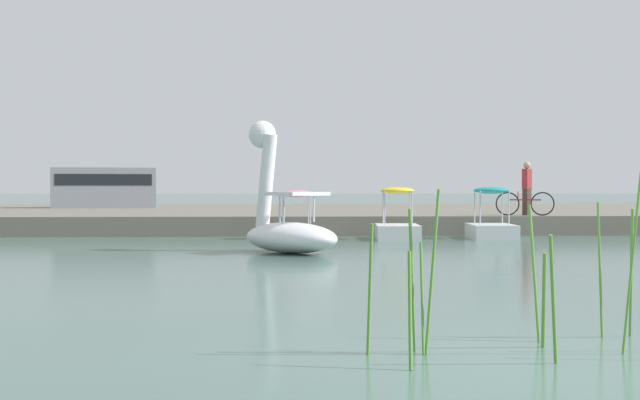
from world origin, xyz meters
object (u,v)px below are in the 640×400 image
object	(u,v)px
person_on_path	(527,187)
swan_boat	(286,222)
pedal_boat_pink	(296,224)
pedal_boat_yellow	(397,225)
parked_van	(104,186)
pedal_boat_teal	(491,224)
bicycle_parked	(525,204)

from	to	relation	value
person_on_path	swan_boat	bearing A→B (deg)	-135.18
swan_boat	pedal_boat_pink	xyz separation A→B (m)	(0.37, 5.30, -0.26)
pedal_boat_yellow	parked_van	size ratio (longest dim) A/B	0.48
pedal_boat_pink	parked_van	xyz separation A→B (m)	(-8.15, 14.57, 1.12)
pedal_boat_teal	bicycle_parked	distance (m)	2.78
swan_boat	parked_van	distance (m)	21.35
parked_van	pedal_boat_teal	bearing A→B (deg)	-46.73
pedal_boat_teal	person_on_path	size ratio (longest dim) A/B	1.29
bicycle_parked	parked_van	size ratio (longest dim) A/B	0.38
bicycle_parked	swan_boat	bearing A→B (deg)	-135.59
pedal_boat_pink	parked_van	size ratio (longest dim) A/B	0.41
parked_van	person_on_path	bearing A→B (deg)	-38.18
pedal_boat_yellow	pedal_boat_pink	distance (m)	2.87
pedal_boat_teal	parked_van	distance (m)	20.11
pedal_boat_teal	bicycle_parked	bearing A→B (deg)	53.70
pedal_boat_pink	person_on_path	distance (m)	7.80
swan_boat	person_on_path	size ratio (longest dim) A/B	1.78
swan_boat	person_on_path	bearing A→B (deg)	44.82
person_on_path	pedal_boat_yellow	bearing A→B (deg)	-149.93
pedal_boat_teal	person_on_path	world-z (taller)	person_on_path
pedal_boat_teal	swan_boat	bearing A→B (deg)	-138.75
person_on_path	parked_van	bearing A→B (deg)	141.82
person_on_path	parked_van	xyz separation A→B (m)	(-15.50, 12.19, 0.06)
swan_boat	bicycle_parked	world-z (taller)	swan_boat
swan_boat	pedal_boat_pink	bearing A→B (deg)	85.99
pedal_boat_teal	pedal_boat_yellow	distance (m)	2.76
person_on_path	parked_van	distance (m)	19.72
person_on_path	parked_van	world-z (taller)	parked_van
bicycle_parked	person_on_path	bearing A→B (deg)	61.37
pedal_boat_yellow	person_on_path	world-z (taller)	person_on_path
pedal_boat_yellow	bicycle_parked	bearing A→B (deg)	28.46
bicycle_parked	parked_van	world-z (taller)	parked_van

